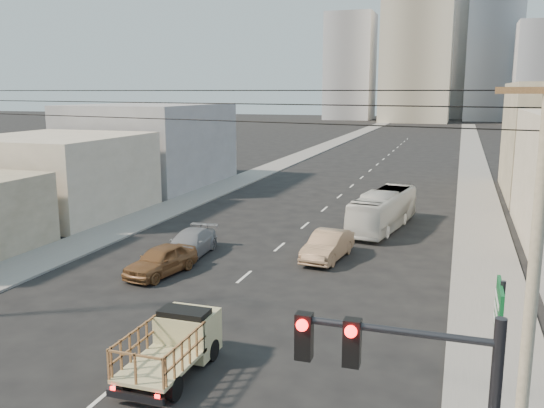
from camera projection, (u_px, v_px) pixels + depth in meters
The scene contains 18 objects.
sidewalk_left at pixel (305, 154), 85.03m from camera, with size 3.50×180.00×0.12m, color gray.
sidewalk_right at pixel (473, 160), 77.83m from camera, with size 3.50×180.00×0.12m, color gray.
lane_dashes at pixel (366, 174), 65.60m from camera, with size 0.15×104.00×0.01m.
flatbed_pickup at pixel (173, 342), 19.13m from camera, with size 1.95×4.41×1.90m.
city_bus at pixel (383, 210), 39.19m from camera, with size 2.22×9.50×2.65m, color silver.
sedan_brown at pixel (161, 260), 29.47m from camera, with size 1.80×4.47×1.52m, color brown.
sedan_tan at pixel (328, 246), 32.17m from camera, with size 1.68×4.80×1.58m, color #9B795A.
sedan_grey at pixel (190, 243), 32.93m from camera, with size 1.99×4.89×1.42m, color gray.
green_sign at pixel (498, 332), 13.45m from camera, with size 0.18×1.60×5.00m.
utility_pole at pixel (530, 315), 10.74m from camera, with size 1.80×0.24×10.00m.
overhead_wires at pixel (79, 103), 15.86m from camera, with size 23.01×5.02×0.72m.
bldg_left_mid at pixel (58, 175), 43.80m from camera, with size 11.00×12.00×6.00m, color #B6AA92.
bldg_left_far at pixel (151, 145), 57.74m from camera, with size 12.00×16.00×8.00m, color gray.
high_rise_tower at pixel (419, 20), 170.09m from camera, with size 20.00×20.00×60.00m, color gray.
midrise_ne at pixel (493, 56), 179.27m from camera, with size 16.00×16.00×40.00m, color gray.
midrise_nw at pixel (350, 67), 188.66m from camera, with size 15.00×15.00×34.00m, color gray.
midrise_back at pixel (454, 53), 196.54m from camera, with size 18.00×18.00×44.00m, color gray.
midrise_east at pixel (541, 73), 158.11m from camera, with size 14.00×14.00×28.00m, color gray.
Camera 1 is at (10.08, -12.13, 9.29)m, focal length 38.00 mm.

